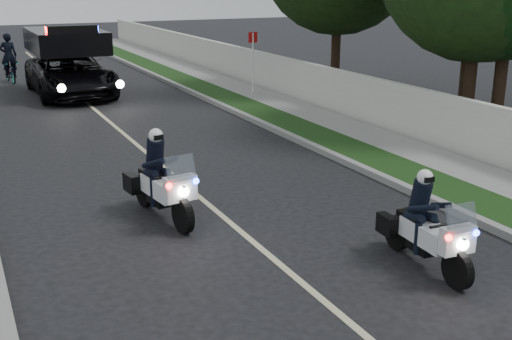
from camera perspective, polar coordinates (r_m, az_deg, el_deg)
The scene contains 16 objects.
ground at distance 9.00m, azimuth 6.96°, elevation -12.31°, with size 120.00×120.00×0.00m, color black.
curb_right at distance 19.08m, azimuth 1.25°, elevation 3.88°, with size 0.20×60.00×0.15m, color gray.
grass_verge at distance 19.39m, azimuth 3.10°, elevation 4.09°, with size 1.20×60.00×0.16m, color #193814.
sidewalk_right at distance 20.04m, azimuth 6.37°, elevation 4.43°, with size 1.40×60.00×0.16m, color gray.
property_wall at distance 20.45m, azimuth 8.83°, elevation 6.50°, with size 0.22×60.00×1.50m, color beige.
lane_marking at distance 17.67m, azimuth -10.70°, elevation 2.29°, with size 0.12×50.00×0.01m, color #BFB78C.
police_moto_left at distance 12.20m, azimuth -8.38°, elevation -4.28°, with size 0.71×2.03×1.72m, color silver, non-canonical shape.
police_moto_right at distance 10.47m, azimuth 14.78°, elevation -8.39°, with size 0.65×1.85×1.57m, color silver, non-canonical shape.
police_suv at distance 25.82m, azimuth -16.20°, elevation 6.49°, with size 2.77×5.99×2.91m, color black.
bicycle at distance 29.91m, azimuth -21.12°, elevation 7.38°, with size 0.58×1.66×0.87m, color black.
cyclist at distance 29.91m, azimuth -21.12°, elevation 7.38°, with size 0.69×0.46×1.91m, color black.
sign_post at distance 24.45m, azimuth -0.27°, elevation 6.61°, with size 0.39×0.39×2.51m, color #B7180D, non-canonical shape.
tree_right_a at distance 20.01m, azimuth 20.63°, elevation 3.19°, with size 5.91×5.91×9.85m, color #123510, non-canonical shape.
tree_right_b at distance 19.88m, azimuth 18.26°, elevation 3.34°, with size 5.66×5.66×9.43m, color #1D3A13, non-canonical shape.
tree_right_c at distance 20.52m, azimuth 17.96°, elevation 3.77°, with size 5.73×5.73×9.56m, color black, non-canonical shape.
tree_right_d at distance 25.75m, azimuth 7.05°, elevation 7.00°, with size 6.18×6.18×10.30m, color #1C3612, non-canonical shape.
Camera 1 is at (-4.34, -6.56, 4.37)m, focal length 44.49 mm.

